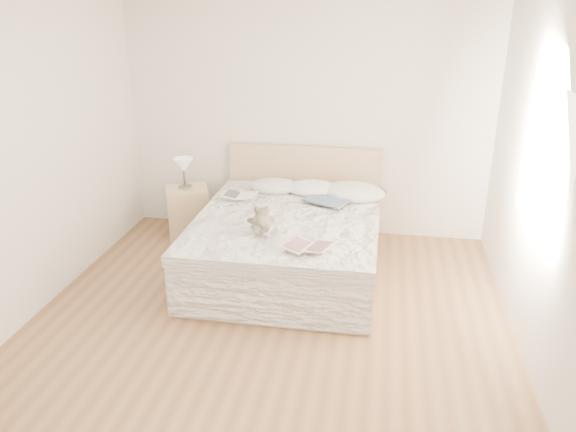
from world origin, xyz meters
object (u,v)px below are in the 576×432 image
object	(u,v)px
bed	(289,240)
table_lamp	(184,167)
childrens_book	(309,247)
teddy_bear	(261,228)
nightstand	(188,212)
photo_book	(240,196)

from	to	relation	value
bed	table_lamp	world-z (taller)	bed
table_lamp	childrens_book	distance (m)	2.16
childrens_book	teddy_bear	world-z (taller)	teddy_bear
teddy_bear	table_lamp	bearing A→B (deg)	119.83
nightstand	table_lamp	distance (m)	0.52
table_lamp	teddy_bear	world-z (taller)	table_lamp
table_lamp	childrens_book	xyz separation A→B (m)	(1.58, -1.47, -0.17)
table_lamp	photo_book	xyz separation A→B (m)	(0.72, -0.35, -0.17)
nightstand	childrens_book	distance (m)	2.17
childrens_book	teddy_bear	size ratio (longest dim) A/B	1.28
bed	teddy_bear	world-z (taller)	bed
bed	teddy_bear	size ratio (longest dim) A/B	7.20
bed	table_lamp	xyz separation A→B (m)	(-1.28, 0.65, 0.50)
photo_book	teddy_bear	world-z (taller)	teddy_bear
nightstand	teddy_bear	size ratio (longest dim) A/B	1.88
photo_book	table_lamp	bearing A→B (deg)	156.66
bed	teddy_bear	xyz separation A→B (m)	(-0.16, -0.53, 0.34)
table_lamp	bed	bearing A→B (deg)	-26.93
nightstand	photo_book	xyz separation A→B (m)	(0.70, -0.33, 0.35)
bed	photo_book	bearing A→B (deg)	151.53
table_lamp	teddy_bear	size ratio (longest dim) A/B	1.14
nightstand	bed	bearing A→B (deg)	-26.89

